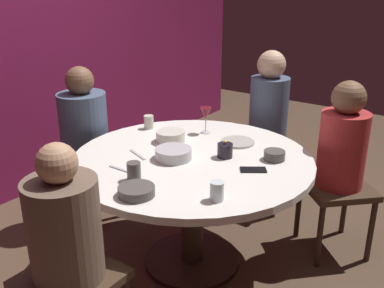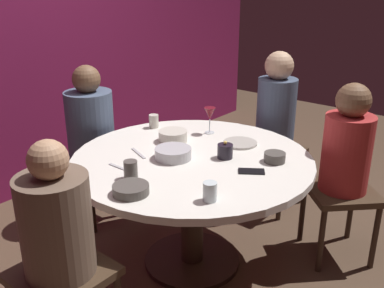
{
  "view_description": "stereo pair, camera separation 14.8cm",
  "coord_description": "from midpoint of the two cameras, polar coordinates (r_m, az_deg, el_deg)",
  "views": [
    {
      "loc": [
        -1.92,
        -1.38,
        1.71
      ],
      "look_at": [
        0.0,
        0.0,
        0.8
      ],
      "focal_mm": 41.27,
      "sensor_mm": 36.0,
      "label": 1
    },
    {
      "loc": [
        -1.83,
        -1.5,
        1.71
      ],
      "look_at": [
        0.0,
        0.0,
        0.8
      ],
      "focal_mm": 41.27,
      "sensor_mm": 36.0,
      "label": 2
    }
  ],
  "objects": [
    {
      "name": "back_wall",
      "position": [
        3.7,
        -24.13,
        12.82
      ],
      "size": [
        6.0,
        0.1,
        2.6
      ],
      "primitive_type": "cube",
      "color": "maroon",
      "rests_on": "ground"
    },
    {
      "name": "seated_diner_front_right",
      "position": [
        2.84,
        17.42,
        -0.73
      ],
      "size": [
        0.57,
        0.57,
        1.14
      ],
      "rotation": [
        0.0,
        0.0,
        2.36
      ],
      "color": "#3F2D1E",
      "rests_on": "ground"
    },
    {
      "name": "seated_diner_back",
      "position": [
        3.18,
        -15.09,
        1.9
      ],
      "size": [
        0.4,
        0.4,
        1.15
      ],
      "rotation": [
        0.0,
        0.0,
        4.71
      ],
      "color": "#3F2D1E",
      "rests_on": "ground"
    },
    {
      "name": "seated_diner_left",
      "position": [
        2.01,
        -18.15,
        -11.04
      ],
      "size": [
        0.4,
        0.4,
        1.1
      ],
      "rotation": [
        0.0,
        0.0,
        6.28
      ],
      "color": "#3F2D1E",
      "rests_on": "ground"
    },
    {
      "name": "cup_by_left_diner",
      "position": [
        3.05,
        -7.0,
        2.83
      ],
      "size": [
        0.07,
        0.07,
        0.09
      ],
      "primitive_type": "cylinder",
      "color": "beige",
      "rests_on": "dining_table"
    },
    {
      "name": "bowl_salad_center",
      "position": [
        2.54,
        8.97,
        -1.48
      ],
      "size": [
        0.12,
        0.12,
        0.05
      ],
      "primitive_type": "cylinder",
      "color": "#4C4742",
      "rests_on": "dining_table"
    },
    {
      "name": "ground_plane",
      "position": [
        2.92,
        -1.5,
        -14.94
      ],
      "size": [
        8.0,
        8.0,
        0.0
      ],
      "primitive_type": "plane",
      "color": "#4C3828"
    },
    {
      "name": "cell_phone",
      "position": [
        2.4,
        6.18,
        -3.35
      ],
      "size": [
        0.14,
        0.15,
        0.01
      ],
      "primitive_type": "cube",
      "rotation": [
        0.0,
        0.0,
        3.75
      ],
      "color": "black",
      "rests_on": "dining_table"
    },
    {
      "name": "candle_holder",
      "position": [
        2.54,
        2.63,
        -0.85
      ],
      "size": [
        0.09,
        0.09,
        0.1
      ],
      "color": "black",
      "rests_on": "dining_table"
    },
    {
      "name": "seated_diner_right",
      "position": [
        3.34,
        8.6,
        3.95
      ],
      "size": [
        0.4,
        0.4,
        1.21
      ],
      "rotation": [
        0.0,
        0.0,
        3.14
      ],
      "color": "#3F2D1E",
      "rests_on": "ground"
    },
    {
      "name": "bowl_serving_large",
      "position": [
        2.53,
        -4.1,
        -1.28
      ],
      "size": [
        0.21,
        0.21,
        0.06
      ],
      "primitive_type": "cylinder",
      "color": "#B7B7BC",
      "rests_on": "dining_table"
    },
    {
      "name": "bowl_sauce_side",
      "position": [
        2.79,
        -4.32,
        0.96
      ],
      "size": [
        0.18,
        0.18,
        0.07
      ],
      "primitive_type": "cylinder",
      "color": "beige",
      "rests_on": "dining_table"
    },
    {
      "name": "knife_near_plate",
      "position": [
        2.43,
        -10.77,
        -3.31
      ],
      "size": [
        0.02,
        0.18,
        0.01
      ],
      "primitive_type": "cube",
      "rotation": [
        0.0,
        0.0,
        -0.01
      ],
      "color": "#B7B7BC",
      "rests_on": "dining_table"
    },
    {
      "name": "cup_near_candle",
      "position": [
        2.29,
        -9.37,
        -3.53
      ],
      "size": [
        0.07,
        0.07,
        0.1
      ],
      "primitive_type": "cylinder",
      "color": "#4C4742",
      "rests_on": "dining_table"
    },
    {
      "name": "dining_table",
      "position": [
        2.62,
        -1.62,
        -4.51
      ],
      "size": [
        1.4,
        1.4,
        0.72
      ],
      "color": "silver",
      "rests_on": "ground"
    },
    {
      "name": "bowl_small_white",
      "position": [
        2.14,
        -9.17,
        -6.05
      ],
      "size": [
        0.18,
        0.18,
        0.05
      ],
      "primitive_type": "cylinder",
      "color": "#4C4742",
      "rests_on": "dining_table"
    },
    {
      "name": "cup_by_right_diner",
      "position": [
        2.06,
        1.19,
        -6.13
      ],
      "size": [
        0.07,
        0.07,
        0.09
      ],
      "primitive_type": "cylinder",
      "color": "silver",
      "rests_on": "dining_table"
    },
    {
      "name": "dinner_plate",
      "position": [
        2.78,
        4.4,
        0.24
      ],
      "size": [
        0.21,
        0.21,
        0.01
      ],
      "primitive_type": "cylinder",
      "color": "#B2ADA3",
      "rests_on": "dining_table"
    },
    {
      "name": "wine_glass",
      "position": [
        2.91,
        0.34,
        3.85
      ],
      "size": [
        0.08,
        0.08,
        0.18
      ],
      "color": "silver",
      "rests_on": "dining_table"
    },
    {
      "name": "fork_near_plate",
      "position": [
        2.61,
        -8.65,
        -1.37
      ],
      "size": [
        0.08,
        0.17,
        0.01
      ],
      "primitive_type": "cube",
      "rotation": [
        0.0,
        0.0,
        -0.37
      ],
      "color": "#B7B7BC",
      "rests_on": "dining_table"
    }
  ]
}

